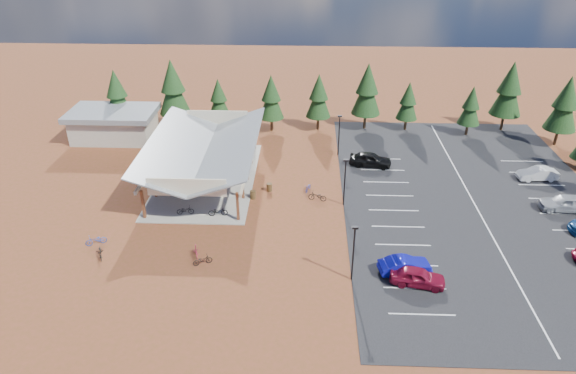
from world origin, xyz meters
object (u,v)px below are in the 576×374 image
Objects in this scene: trash_bin_1 at (269,187)px; bike_8 at (100,252)px; car_9 at (537,174)px; bike_pavilion at (204,148)px; lamp_post_0 at (354,250)px; bike_1 at (178,179)px; bike_5 at (215,186)px; trash_bin_0 at (253,195)px; bike_7 at (244,154)px; bike_14 at (308,188)px; bike_6 at (219,161)px; car_8 at (565,203)px; bike_0 at (185,210)px; bike_12 at (202,260)px; bike_10 at (96,240)px; car_1 at (405,266)px; bike_3 at (199,148)px; bike_11 at (196,251)px; outbuilding at (114,124)px; lamp_post_1 at (345,179)px; bike_2 at (187,166)px; car_0 at (418,277)px; car_4 at (370,159)px; lamp_post_2 at (339,132)px; bike_4 at (218,211)px.

bike_8 is (-13.87, -12.35, 0.03)m from trash_bin_1.
bike_8 is at bearing -74.31° from car_9.
bike_pavilion reaches higher than bike_8.
bike_1 is at bearing 138.47° from lamp_post_0.
trash_bin_0 is at bearing -120.60° from bike_5.
bike_7 is 22.83m from bike_8.
bike_6 is at bearing 168.72° from bike_14.
bike_5 is 0.81× the size of bike_8.
car_8 is at bearing 28.05° from lamp_post_0.
bike_12 is at bearing -167.29° from bike_0.
bike_5 is at bearing 112.45° from bike_10.
bike_6 is 27.04m from car_1.
bike_pavilion is at bearing -49.39° from bike_1.
lamp_post_0 is 2.74× the size of bike_6.
bike_3 is 16.38m from bike_14.
bike_1 is 0.37× the size of car_9.
bike_11 is at bearing 168.41° from bike_7.
bike_0 is 0.99× the size of bike_12.
bike_3 is 4.48m from bike_6.
bike_pavilion is 25.37m from car_1.
lamp_post_0 is (29.00, -28.00, 0.95)m from outbuilding.
lamp_post_1 reaches higher than car_1.
outbuilding is 5.97× the size of bike_10.
bike_2 is 30.22m from car_0.
bike_6 is 1.26× the size of bike_7.
bike_8 is at bearing -127.65° from bike_14.
car_1 is 20.08m from car_4.
lamp_post_2 is 25.12m from car_0.
bike_14 is at bearing -86.63° from car_9.
bike_10 is at bearing 132.52° from car_4.
bike_5 is at bearing -91.01° from car_8.
trash_bin_0 is 0.52× the size of bike_11.
bike_6 is 19.16m from bike_12.
outbuilding is 2.26× the size of car_4.
bike_pavilion reaches higher than bike_6.
car_9 is (36.08, -2.27, 0.17)m from bike_6.
car_0 is 1.01× the size of car_1.
outbuilding is at bearing 151.11° from lamp_post_1.
lamp_post_1 is at bearing 167.88° from car_4.
bike_pavilion is 3.77× the size of lamp_post_1.
outbuilding is at bearing 40.94° from car_1.
bike_7 is at bearing -12.91° from bike_4.
lamp_post_0 reaches higher than car_1.
car_9 is at bearing 81.49° from bike_10.
bike_6 is at bearing 76.10° from bike_11.
outbuilding is at bearing -105.35° from car_9.
bike_6 is 18.01m from bike_11.
bike_pavilion is 7.72m from trash_bin_0.
trash_bin_1 is 0.49× the size of bike_8.
car_4 is at bearing -7.77° from car_1.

